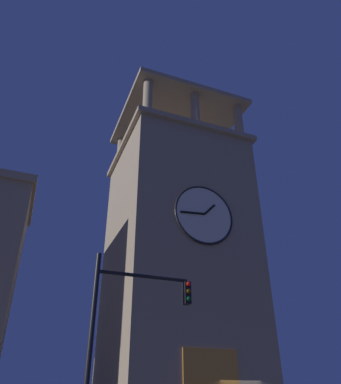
% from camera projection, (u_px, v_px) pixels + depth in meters
% --- Properties ---
extents(clocktower, '(9.49, 9.56, 26.30)m').
position_uv_depth(clocktower, '(177.00, 263.00, 26.43)').
color(clocktower, gray).
rests_on(clocktower, ground_plane).
extents(traffic_signal_near, '(3.29, 0.41, 5.82)m').
position_uv_depth(traffic_signal_near, '(126.00, 321.00, 11.47)').
color(traffic_signal_near, black).
rests_on(traffic_signal_near, ground_plane).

